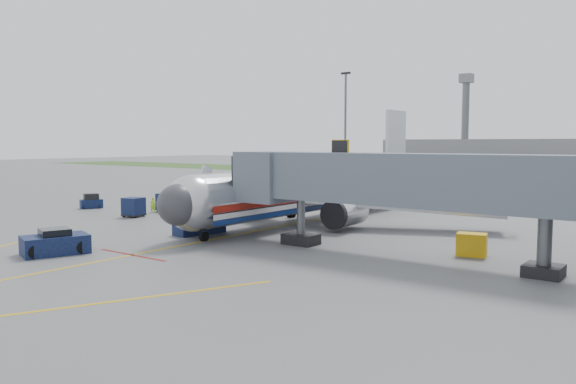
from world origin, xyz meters
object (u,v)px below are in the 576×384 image
Objects in this scene: belt_loader at (200,226)px; pushback_tug at (55,243)px; baggage_tug at (91,202)px; ramp_worker at (153,205)px; airliner at (314,190)px.

pushback_tug is at bearing -98.09° from belt_loader.
baggage_tug is 8.25m from ramp_worker.
airliner reaches higher than belt_loader.
belt_loader reaches higher than baggage_tug.
airliner is 11.67m from belt_loader.
airliner is at bearing -23.93° from ramp_worker.
airliner is 24.22m from baggage_tug.
pushback_tug is at bearing -38.55° from baggage_tug.
pushback_tug is (-4.00, -21.81, -2.00)m from airliner.
pushback_tug is 0.90× the size of belt_loader.
ramp_worker is at bearing -161.08° from airliner.
baggage_tug is 1.60× the size of ramp_worker.
ramp_worker is (-12.61, 6.02, 0.20)m from belt_loader.
airliner is 7.59× the size of belt_loader.
pushback_tug is at bearing -100.40° from airliner.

